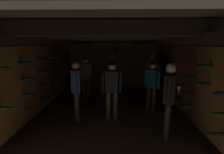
{
  "coord_description": "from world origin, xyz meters",
  "views": [
    {
      "loc": [
        0.14,
        -4.5,
        2.11
      ],
      "look_at": [
        0.03,
        0.05,
        1.17
      ],
      "focal_mm": 25.98,
      "sensor_mm": 36.0,
      "label": 1
    }
  ],
  "objects_px": {
    "person_host_center": "(112,86)",
    "person_guest_far_right": "(152,74)",
    "display_bottle": "(104,70)",
    "person_guest_mid_right": "(152,83)",
    "person_guest_near_right": "(169,94)",
    "person_guest_mid_left": "(77,85)",
    "person_guest_far_left": "(86,74)",
    "wine_crate_stack": "(107,84)"
  },
  "relations": [
    {
      "from": "wine_crate_stack",
      "to": "person_guest_near_right",
      "type": "relative_size",
      "value": 0.52
    },
    {
      "from": "person_guest_far_left",
      "to": "person_guest_near_right",
      "type": "bearing_deg",
      "value": -49.56
    },
    {
      "from": "display_bottle",
      "to": "person_guest_far_left",
      "type": "height_order",
      "value": "person_guest_far_left"
    },
    {
      "from": "person_host_center",
      "to": "person_guest_mid_right",
      "type": "bearing_deg",
      "value": 25.72
    },
    {
      "from": "person_guest_mid_left",
      "to": "person_guest_mid_right",
      "type": "xyz_separation_m",
      "value": [
        2.17,
        0.66,
        -0.08
      ]
    },
    {
      "from": "person_guest_near_right",
      "to": "person_guest_far_right",
      "type": "height_order",
      "value": "person_guest_far_right"
    },
    {
      "from": "display_bottle",
      "to": "person_guest_near_right",
      "type": "height_order",
      "value": "person_guest_near_right"
    },
    {
      "from": "person_guest_mid_right",
      "to": "person_guest_far_right",
      "type": "height_order",
      "value": "person_guest_far_right"
    },
    {
      "from": "person_host_center",
      "to": "person_guest_mid_left",
      "type": "bearing_deg",
      "value": -175.71
    },
    {
      "from": "person_guest_mid_right",
      "to": "person_guest_far_left",
      "type": "bearing_deg",
      "value": 151.92
    },
    {
      "from": "display_bottle",
      "to": "person_guest_near_right",
      "type": "bearing_deg",
      "value": -63.69
    },
    {
      "from": "wine_crate_stack",
      "to": "display_bottle",
      "type": "bearing_deg",
      "value": 150.76
    },
    {
      "from": "wine_crate_stack",
      "to": "person_host_center",
      "type": "height_order",
      "value": "person_host_center"
    },
    {
      "from": "person_host_center",
      "to": "person_guest_mid_right",
      "type": "xyz_separation_m",
      "value": [
        1.22,
        0.59,
        -0.04
      ]
    },
    {
      "from": "person_host_center",
      "to": "person_guest_far_left",
      "type": "height_order",
      "value": "person_host_center"
    },
    {
      "from": "wine_crate_stack",
      "to": "person_guest_mid_right",
      "type": "xyz_separation_m",
      "value": [
        1.5,
        -1.75,
        0.48
      ]
    },
    {
      "from": "wine_crate_stack",
      "to": "person_guest_near_right",
      "type": "xyz_separation_m",
      "value": [
        1.53,
        -3.24,
        0.6
      ]
    },
    {
      "from": "person_guest_far_left",
      "to": "person_host_center",
      "type": "bearing_deg",
      "value": -59.9
    },
    {
      "from": "display_bottle",
      "to": "person_guest_mid_right",
      "type": "distance_m",
      "value": 2.41
    },
    {
      "from": "person_host_center",
      "to": "display_bottle",
      "type": "bearing_deg",
      "value": 98.84
    },
    {
      "from": "wine_crate_stack",
      "to": "person_guest_near_right",
      "type": "height_order",
      "value": "person_guest_near_right"
    },
    {
      "from": "wine_crate_stack",
      "to": "person_guest_mid_right",
      "type": "bearing_deg",
      "value": -49.51
    },
    {
      "from": "person_guest_far_right",
      "to": "person_guest_near_right",
      "type": "bearing_deg",
      "value": -92.15
    },
    {
      "from": "display_bottle",
      "to": "person_guest_mid_left",
      "type": "relative_size",
      "value": 0.21
    },
    {
      "from": "person_host_center",
      "to": "person_guest_mid_left",
      "type": "relative_size",
      "value": 0.97
    },
    {
      "from": "wine_crate_stack",
      "to": "person_host_center",
      "type": "relative_size",
      "value": 0.55
    },
    {
      "from": "person_guest_mid_left",
      "to": "person_guest_mid_right",
      "type": "bearing_deg",
      "value": 16.88
    },
    {
      "from": "display_bottle",
      "to": "person_guest_mid_right",
      "type": "height_order",
      "value": "person_guest_mid_right"
    },
    {
      "from": "person_host_center",
      "to": "person_guest_far_right",
      "type": "bearing_deg",
      "value": 42.9
    },
    {
      "from": "wine_crate_stack",
      "to": "person_guest_far_right",
      "type": "relative_size",
      "value": 0.51
    },
    {
      "from": "person_guest_far_right",
      "to": "person_guest_mid_right",
      "type": "bearing_deg",
      "value": -100.18
    },
    {
      "from": "person_guest_far_right",
      "to": "display_bottle",
      "type": "bearing_deg",
      "value": 146.04
    },
    {
      "from": "display_bottle",
      "to": "person_guest_mid_left",
      "type": "xyz_separation_m",
      "value": [
        -0.58,
        -2.46,
        -0.03
      ]
    },
    {
      "from": "wine_crate_stack",
      "to": "person_guest_mid_right",
      "type": "relative_size",
      "value": 0.58
    },
    {
      "from": "person_host_center",
      "to": "person_guest_mid_left",
      "type": "height_order",
      "value": "person_guest_mid_left"
    },
    {
      "from": "person_guest_far_left",
      "to": "person_guest_far_right",
      "type": "xyz_separation_m",
      "value": [
        2.38,
        -0.55,
        0.11
      ]
    },
    {
      "from": "person_host_center",
      "to": "person_guest_near_right",
      "type": "distance_m",
      "value": 1.55
    },
    {
      "from": "person_host_center",
      "to": "person_guest_far_right",
      "type": "distance_m",
      "value": 1.83
    },
    {
      "from": "person_guest_far_left",
      "to": "person_guest_far_right",
      "type": "bearing_deg",
      "value": -13.04
    },
    {
      "from": "display_bottle",
      "to": "person_guest_far_right",
      "type": "relative_size",
      "value": 0.2
    },
    {
      "from": "person_guest_far_left",
      "to": "person_guest_far_right",
      "type": "relative_size",
      "value": 0.91
    },
    {
      "from": "person_guest_mid_right",
      "to": "person_guest_far_right",
      "type": "distance_m",
      "value": 0.68
    }
  ]
}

